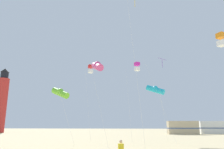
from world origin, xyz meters
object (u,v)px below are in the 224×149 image
(kite_tube_lime, at_px, (60,93))
(rv_van_white, at_px, (214,127))
(kite_tube_cyan, at_px, (155,90))
(kite_diamond_violet, at_px, (162,62))
(kite_box_scarlet, at_px, (91,69))
(rv_van_tan, at_px, (183,128))
(kite_flyer_standing, at_px, (121,149))
(kite_box_orange, at_px, (221,40))
(kite_box_magenta, at_px, (137,67))
(kite_tube_rainbow, at_px, (97,66))
(lighthouse_distant, at_px, (1,102))
(kite_diamond_gold, at_px, (135,2))

(kite_tube_lime, xyz_separation_m, rv_van_white, (26.82, 28.14, -4.21))
(kite_tube_cyan, distance_m, kite_tube_lime, 12.12)
(kite_tube_lime, height_order, kite_diamond_violet, kite_diamond_violet)
(kite_box_scarlet, distance_m, rv_van_tan, 27.53)
(kite_box_scarlet, bearing_deg, kite_flyer_standing, -71.72)
(rv_van_tan, height_order, rv_van_white, same)
(kite_flyer_standing, xyz_separation_m, kite_tube_lime, (-7.20, 9.34, 4.98))
(kite_tube_cyan, bearing_deg, kite_box_orange, -67.14)
(kite_box_orange, bearing_deg, kite_box_magenta, 123.43)
(kite_box_magenta, xyz_separation_m, rv_van_white, (17.93, 23.88, -8.23))
(kite_box_magenta, bearing_deg, kite_flyer_standing, -97.05)
(kite_tube_rainbow, relative_size, kite_tube_cyan, 1.18)
(kite_flyer_standing, distance_m, kite_tube_cyan, 15.61)
(kite_box_scarlet, bearing_deg, kite_tube_cyan, -3.38)
(rv_van_tan, relative_size, rv_van_white, 1.00)
(kite_flyer_standing, height_order, kite_box_magenta, kite_box_magenta)
(kite_tube_lime, relative_size, rv_van_white, 0.97)
(kite_tube_cyan, xyz_separation_m, rv_van_white, (15.62, 23.61, -5.14))
(kite_flyer_standing, xyz_separation_m, rv_van_white, (19.62, 37.49, 0.78))
(kite_flyer_standing, relative_size, kite_tube_lime, 0.18)
(lighthouse_distant, bearing_deg, rv_van_white, -1.55)
(kite_box_magenta, distance_m, rv_van_white, 30.97)
(kite_tube_lime, distance_m, rv_van_white, 39.10)
(kite_tube_cyan, bearing_deg, kite_box_magenta, -173.42)
(kite_box_scarlet, bearing_deg, kite_diamond_gold, -60.78)
(kite_flyer_standing, xyz_separation_m, kite_box_scarlet, (-4.76, 14.40, 9.01))
(kite_box_scarlet, height_order, kite_tube_cyan, kite_box_scarlet)
(kite_box_magenta, relative_size, rv_van_white, 1.57)
(kite_tube_cyan, relative_size, kite_box_magenta, 0.71)
(kite_tube_rainbow, bearing_deg, lighthouse_distant, 133.03)
(kite_box_orange, xyz_separation_m, kite_box_magenta, (-6.72, 10.18, 0.59))
(kite_diamond_gold, relative_size, kite_box_magenta, 1.37)
(kite_tube_cyan, height_order, rv_van_white, kite_tube_cyan)
(kite_diamond_gold, bearing_deg, kite_tube_cyan, 74.95)
(rv_van_tan, bearing_deg, kite_tube_cyan, -113.30)
(kite_tube_cyan, relative_size, kite_tube_lime, 1.15)
(rv_van_white, bearing_deg, kite_box_magenta, -125.26)
(kite_flyer_standing, distance_m, rv_van_tan, 36.66)
(kite_box_orange, bearing_deg, kite_diamond_violet, 108.00)
(kite_box_magenta, bearing_deg, rv_van_tan, 63.92)
(rv_van_white, bearing_deg, lighthouse_distant, -179.91)
(lighthouse_distant, bearing_deg, kite_box_orange, -40.73)
(kite_flyer_standing, xyz_separation_m, kite_diamond_gold, (1.25, 3.66, 12.45))
(kite_flyer_standing, bearing_deg, kite_tube_cyan, -118.20)
(kite_tube_rainbow, xyz_separation_m, kite_tube_cyan, (6.57, 7.34, -1.31))
(kite_tube_cyan, distance_m, lighthouse_distant, 44.52)
(rv_van_tan, bearing_deg, kite_flyer_standing, -111.35)
(kite_flyer_standing, bearing_deg, kite_box_orange, -169.89)
(kite_box_scarlet, xyz_separation_m, lighthouse_distant, (-28.04, 24.51, -1.79))
(kite_tube_cyan, relative_size, lighthouse_distant, 0.43)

